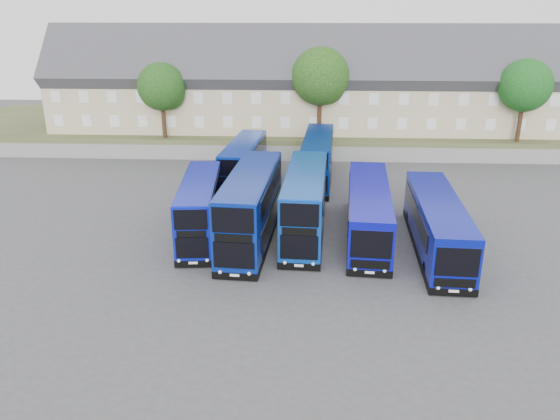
% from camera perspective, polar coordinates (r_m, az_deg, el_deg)
% --- Properties ---
extents(ground, '(120.00, 120.00, 0.00)m').
position_cam_1_polar(ground, '(33.68, 1.38, -5.76)').
color(ground, '#424247').
rests_on(ground, ground).
extents(retaining_wall, '(70.00, 0.40, 1.50)m').
position_cam_1_polar(retaining_wall, '(56.00, 2.01, 5.93)').
color(retaining_wall, slate).
rests_on(retaining_wall, ground).
extents(earth_bank, '(80.00, 20.00, 2.00)m').
position_cam_1_polar(earth_bank, '(65.66, 2.15, 8.36)').
color(earth_bank, '#464C2B').
rests_on(earth_bank, ground).
extents(terrace_row, '(54.00, 10.40, 11.20)m').
position_cam_1_polar(terrace_row, '(60.74, 2.17, 12.72)').
color(terrace_row, tan).
rests_on(terrace_row, earth_bank).
extents(dd_front_left, '(3.14, 10.14, 3.97)m').
position_cam_1_polar(dd_front_left, '(37.36, -8.37, 0.01)').
color(dd_front_left, '#0815A4').
rests_on(dd_front_left, ground).
extents(dd_front_mid, '(3.53, 11.98, 4.70)m').
position_cam_1_polar(dd_front_mid, '(36.21, -3.06, 0.14)').
color(dd_front_mid, navy).
rests_on(dd_front_mid, ground).
extents(dd_front_right, '(3.22, 11.43, 4.49)m').
position_cam_1_polar(dd_front_right, '(37.16, 2.63, 0.53)').
color(dd_front_right, '#08379A').
rests_on(dd_front_right, ground).
extents(dd_rear_left, '(3.26, 10.29, 4.02)m').
position_cam_1_polar(dd_rear_left, '(47.18, -3.80, 4.61)').
color(dd_rear_left, '#082799').
rests_on(dd_rear_left, ground).
extents(dd_rear_right, '(3.14, 10.75, 4.22)m').
position_cam_1_polar(dd_rear_right, '(48.74, 3.97, 5.25)').
color(dd_rear_right, navy).
rests_on(dd_rear_right, ground).
extents(coach_east_a, '(3.70, 12.97, 3.50)m').
position_cam_1_polar(coach_east_a, '(37.63, 9.21, -0.26)').
color(coach_east_a, '#090BA7').
rests_on(coach_east_a, ground).
extents(coach_east_b, '(3.28, 12.68, 3.44)m').
position_cam_1_polar(coach_east_b, '(36.43, 16.06, -1.60)').
color(coach_east_b, '#071192').
rests_on(coach_east_b, ground).
extents(tree_west, '(4.80, 4.80, 7.65)m').
position_cam_1_polar(tree_west, '(57.67, -12.12, 12.32)').
color(tree_west, '#382314').
rests_on(tree_west, earth_bank).
extents(tree_mid, '(5.76, 5.76, 9.18)m').
position_cam_1_polar(tree_mid, '(56.20, 4.38, 13.54)').
color(tree_mid, '#382314').
rests_on(tree_mid, earth_bank).
extents(tree_east, '(5.12, 5.12, 8.16)m').
position_cam_1_polar(tree_east, '(59.78, 24.34, 11.59)').
color(tree_east, '#382314').
rests_on(tree_east, earth_bank).
extents(tree_far, '(5.44, 5.44, 8.67)m').
position_cam_1_polar(tree_far, '(68.44, 27.11, 12.40)').
color(tree_far, '#382314').
rests_on(tree_far, earth_bank).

